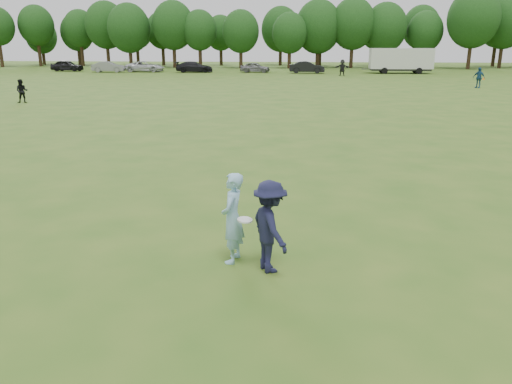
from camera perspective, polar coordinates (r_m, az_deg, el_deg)
ground at (r=9.51m, az=1.53°, el=-7.54°), size 200.00×200.00×0.00m
thrower at (r=9.08m, az=-2.70°, el=-3.00°), size 0.49×0.67×1.69m
defender at (r=8.71m, az=1.62°, el=-3.97°), size 1.05×1.23×1.65m
player_far_a at (r=37.55m, az=-25.18°, el=10.39°), size 0.89×0.78×1.56m
player_far_b at (r=49.75m, az=24.10°, el=11.84°), size 1.07×1.05×1.81m
player_far_d at (r=63.29m, az=9.83°, el=13.82°), size 1.88×0.83×1.96m
car_a at (r=77.72m, az=-20.79°, el=13.35°), size 4.57×2.02×1.53m
car_b at (r=72.95m, az=-16.50°, el=13.54°), size 4.51×2.03×1.44m
car_c at (r=72.59m, az=-12.54°, el=13.81°), size 5.18×2.40×1.44m
car_d at (r=70.39m, az=-7.07°, el=14.00°), size 5.19×2.56×1.45m
car_e at (r=69.51m, az=-0.10°, el=14.05°), size 4.15×1.97×1.37m
car_f at (r=68.24m, az=5.86°, el=13.99°), size 4.67×1.70×1.53m
field_cone at (r=61.29m, az=24.56°, el=11.73°), size 0.28×0.28×0.30m
disc_in_play at (r=8.80m, az=-1.28°, el=-3.21°), size 0.30×0.30×0.06m
cargo_trailer at (r=70.17m, az=16.23°, el=14.33°), size 9.00×2.75×3.20m
treeline at (r=85.61m, az=7.08°, el=18.17°), size 130.35×18.39×11.74m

